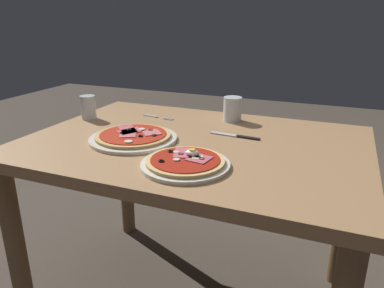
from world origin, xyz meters
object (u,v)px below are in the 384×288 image
(fork, at_px, (156,117))
(water_glass_near, at_px, (88,109))
(water_glass_far, at_px, (232,111))
(pizza_across_left, at_px, (133,137))
(dining_table, at_px, (194,168))
(pizza_foreground, at_px, (185,163))
(knife, at_px, (238,136))

(fork, bearing_deg, water_glass_near, -152.80)
(water_glass_near, height_order, water_glass_far, same)
(water_glass_near, bearing_deg, pizza_across_left, -28.31)
(water_glass_near, relative_size, water_glass_far, 0.99)
(dining_table, height_order, water_glass_far, water_glass_far)
(water_glass_far, bearing_deg, pizza_foreground, -88.51)
(pizza_foreground, relative_size, knife, 1.39)
(dining_table, height_order, water_glass_near, water_glass_near)
(pizza_across_left, height_order, water_glass_near, water_glass_near)
(dining_table, distance_m, knife, 0.20)
(pizza_foreground, bearing_deg, knife, 78.19)
(water_glass_near, bearing_deg, pizza_foreground, -28.78)
(dining_table, distance_m, fork, 0.38)
(pizza_foreground, height_order, water_glass_near, water_glass_near)
(water_glass_near, relative_size, knife, 0.52)
(dining_table, xyz_separation_m, fork, (-0.28, 0.23, 0.11))
(dining_table, xyz_separation_m, water_glass_far, (0.05, 0.30, 0.15))
(dining_table, bearing_deg, water_glass_far, 80.05)
(fork, bearing_deg, pizza_across_left, -77.04)
(pizza_across_left, distance_m, fork, 0.32)
(water_glass_near, distance_m, fork, 0.29)
(fork, bearing_deg, dining_table, -39.44)
(pizza_across_left, distance_m, knife, 0.39)
(pizza_foreground, xyz_separation_m, pizza_across_left, (-0.27, 0.15, -0.00))
(pizza_foreground, distance_m, water_glass_far, 0.54)
(water_glass_far, relative_size, fork, 0.66)
(dining_table, bearing_deg, knife, 35.91)
(knife, bearing_deg, pizza_foreground, -101.81)
(dining_table, xyz_separation_m, pizza_across_left, (-0.21, -0.08, 0.12))
(pizza_foreground, xyz_separation_m, water_glass_far, (-0.01, 0.54, 0.03))
(pizza_foreground, relative_size, fork, 1.73)
(pizza_across_left, height_order, fork, pizza_across_left)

